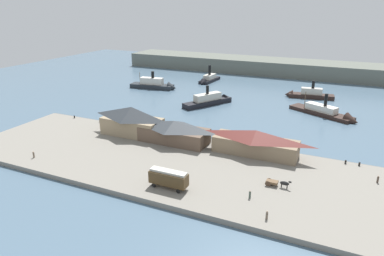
{
  "coord_description": "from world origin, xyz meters",
  "views": [
    {
      "loc": [
        39.99,
        -91.35,
        38.58
      ],
      "look_at": [
        -2.06,
        0.44,
        2.0
      ],
      "focal_mm": 32.28,
      "sensor_mm": 36.0,
      "label": 1
    }
  ],
  "objects_px": {
    "mooring_post_center_east": "(346,162)",
    "pedestrian_near_west_shed": "(34,155)",
    "ferry_mid_harbor": "(306,94)",
    "pedestrian_at_waters_edge": "(267,215)",
    "ferry_shed_east_terminal": "(132,120)",
    "ferry_outer_harbor": "(208,79)",
    "ferry_shed_central_terminal": "(174,131)",
    "ferry_moored_east": "(211,100)",
    "ferry_near_quay": "(329,114)",
    "pedestrian_near_cart": "(250,195)",
    "horse_cart": "(277,182)",
    "ferry_approaching_east": "(156,85)",
    "ferry_shed_customs_shed": "(256,142)",
    "mooring_post_east": "(359,164)",
    "street_tram": "(169,178)",
    "mooring_post_west": "(100,121)",
    "pedestrian_walking_east": "(378,179)",
    "mooring_post_center_west": "(74,117)"
  },
  "relations": [
    {
      "from": "pedestrian_at_waters_edge",
      "to": "ferry_outer_harbor",
      "type": "bearing_deg",
      "value": 117.13
    },
    {
      "from": "pedestrian_near_west_shed",
      "to": "mooring_post_center_west",
      "type": "bearing_deg",
      "value": 114.59
    },
    {
      "from": "ferry_shed_customs_shed",
      "to": "pedestrian_walking_east",
      "type": "xyz_separation_m",
      "value": [
        28.78,
        -4.01,
        -2.55
      ]
    },
    {
      "from": "street_tram",
      "to": "ferry_near_quay",
      "type": "xyz_separation_m",
      "value": [
        27.48,
        70.78,
        -2.4
      ]
    },
    {
      "from": "ferry_moored_east",
      "to": "ferry_near_quay",
      "type": "distance_m",
      "value": 44.8
    },
    {
      "from": "mooring_post_east",
      "to": "ferry_approaching_east",
      "type": "bearing_deg",
      "value": 148.56
    },
    {
      "from": "ferry_shed_east_terminal",
      "to": "ferry_outer_harbor",
      "type": "height_order",
      "value": "ferry_shed_east_terminal"
    },
    {
      "from": "pedestrian_near_cart",
      "to": "ferry_near_quay",
      "type": "height_order",
      "value": "ferry_near_quay"
    },
    {
      "from": "pedestrian_near_west_shed",
      "to": "ferry_moored_east",
      "type": "bearing_deg",
      "value": 72.71
    },
    {
      "from": "pedestrian_near_west_shed",
      "to": "mooring_post_center_east",
      "type": "distance_m",
      "value": 78.77
    },
    {
      "from": "ferry_shed_east_terminal",
      "to": "mooring_post_west",
      "type": "relative_size",
      "value": 20.43
    },
    {
      "from": "street_tram",
      "to": "pedestrian_walking_east",
      "type": "height_order",
      "value": "street_tram"
    },
    {
      "from": "pedestrian_near_cart",
      "to": "ferry_mid_harbor",
      "type": "distance_m",
      "value": 92.02
    },
    {
      "from": "ferry_moored_east",
      "to": "pedestrian_near_cart",
      "type": "bearing_deg",
      "value": -62.28
    },
    {
      "from": "mooring_post_west",
      "to": "mooring_post_center_west",
      "type": "height_order",
      "value": "same"
    },
    {
      "from": "mooring_post_center_east",
      "to": "ferry_near_quay",
      "type": "bearing_deg",
      "value": 99.07
    },
    {
      "from": "pedestrian_near_west_shed",
      "to": "street_tram",
      "type": "bearing_deg",
      "value": 1.33
    },
    {
      "from": "pedestrian_near_west_shed",
      "to": "ferry_outer_harbor",
      "type": "xyz_separation_m",
      "value": [
        4.76,
        107.33,
        -0.54
      ]
    },
    {
      "from": "horse_cart",
      "to": "mooring_post_east",
      "type": "distance_m",
      "value": 24.68
    },
    {
      "from": "ferry_shed_east_terminal",
      "to": "mooring_post_west",
      "type": "distance_m",
      "value": 17.48
    },
    {
      "from": "ferry_shed_central_terminal",
      "to": "pedestrian_near_west_shed",
      "type": "relative_size",
      "value": 11.46
    },
    {
      "from": "ferry_shed_central_terminal",
      "to": "pedestrian_at_waters_edge",
      "type": "xyz_separation_m",
      "value": [
        32.91,
        -26.55,
        -2.39
      ]
    },
    {
      "from": "horse_cart",
      "to": "ferry_approaching_east",
      "type": "height_order",
      "value": "ferry_approaching_east"
    },
    {
      "from": "horse_cart",
      "to": "ferry_mid_harbor",
      "type": "height_order",
      "value": "ferry_mid_harbor"
    },
    {
      "from": "horse_cart",
      "to": "pedestrian_at_waters_edge",
      "type": "height_order",
      "value": "horse_cart"
    },
    {
      "from": "street_tram",
      "to": "ferry_shed_east_terminal",
      "type": "bearing_deg",
      "value": 136.46
    },
    {
      "from": "street_tram",
      "to": "mooring_post_west",
      "type": "relative_size",
      "value": 9.44
    },
    {
      "from": "pedestrian_walking_east",
      "to": "ferry_near_quay",
      "type": "relative_size",
      "value": 0.07
    },
    {
      "from": "ferry_near_quay",
      "to": "ferry_mid_harbor",
      "type": "xyz_separation_m",
      "value": [
        -11.13,
        24.38,
        0.26
      ]
    },
    {
      "from": "mooring_post_west",
      "to": "street_tram",
      "type": "bearing_deg",
      "value": -34.77
    },
    {
      "from": "pedestrian_at_waters_edge",
      "to": "pedestrian_near_west_shed",
      "type": "distance_m",
      "value": 60.68
    },
    {
      "from": "street_tram",
      "to": "ferry_outer_harbor",
      "type": "xyz_separation_m",
      "value": [
        -34.06,
        106.43,
        -2.13
      ]
    },
    {
      "from": "ferry_shed_customs_shed",
      "to": "mooring_post_east",
      "type": "height_order",
      "value": "ferry_shed_customs_shed"
    },
    {
      "from": "pedestrian_walking_east",
      "to": "ferry_mid_harbor",
      "type": "distance_m",
      "value": 77.92
    },
    {
      "from": "ferry_shed_east_terminal",
      "to": "horse_cart",
      "type": "bearing_deg",
      "value": -16.58
    },
    {
      "from": "mooring_post_center_east",
      "to": "pedestrian_at_waters_edge",
      "type": "bearing_deg",
      "value": -111.53
    },
    {
      "from": "ferry_mid_harbor",
      "to": "pedestrian_at_waters_edge",
      "type": "bearing_deg",
      "value": -86.79
    },
    {
      "from": "ferry_mid_harbor",
      "to": "mooring_post_center_east",
      "type": "bearing_deg",
      "value": -74.97
    },
    {
      "from": "street_tram",
      "to": "mooring_post_east",
      "type": "relative_size",
      "value": 9.44
    },
    {
      "from": "mooring_post_center_west",
      "to": "ferry_near_quay",
      "type": "bearing_deg",
      "value": 27.88
    },
    {
      "from": "pedestrian_at_waters_edge",
      "to": "ferry_outer_harbor",
      "type": "xyz_separation_m",
      "value": [
        -55.89,
        109.1,
        -0.55
      ]
    },
    {
      "from": "horse_cart",
      "to": "ferry_approaching_east",
      "type": "relative_size",
      "value": 0.24
    },
    {
      "from": "pedestrian_near_west_shed",
      "to": "ferry_mid_harbor",
      "type": "relative_size",
      "value": 0.08
    },
    {
      "from": "mooring_post_center_east",
      "to": "pedestrian_near_west_shed",
      "type": "bearing_deg",
      "value": -157.96
    },
    {
      "from": "ferry_shed_customs_shed",
      "to": "ferry_outer_harbor",
      "type": "distance_m",
      "value": 93.49
    },
    {
      "from": "ferry_shed_central_terminal",
      "to": "street_tram",
      "type": "bearing_deg",
      "value": -65.12
    },
    {
      "from": "ferry_shed_central_terminal",
      "to": "ferry_moored_east",
      "type": "height_order",
      "value": "ferry_moored_east"
    },
    {
      "from": "pedestrian_near_west_shed",
      "to": "mooring_post_east",
      "type": "xyz_separation_m",
      "value": [
        76.11,
        29.66,
        -0.35
      ]
    },
    {
      "from": "ferry_shed_central_terminal",
      "to": "pedestrian_at_waters_edge",
      "type": "relative_size",
      "value": 11.36
    },
    {
      "from": "ferry_shed_central_terminal",
      "to": "ferry_shed_east_terminal",
      "type": "bearing_deg",
      "value": 179.52
    }
  ]
}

